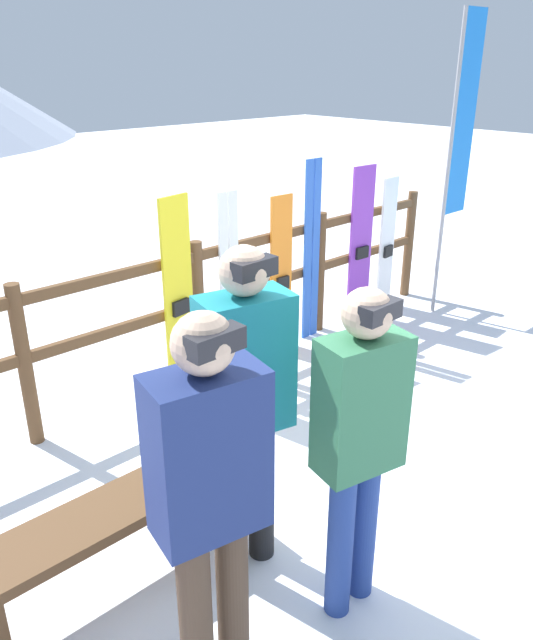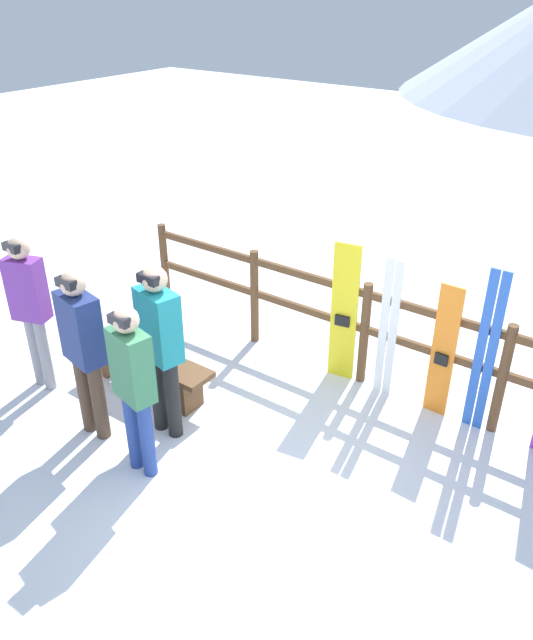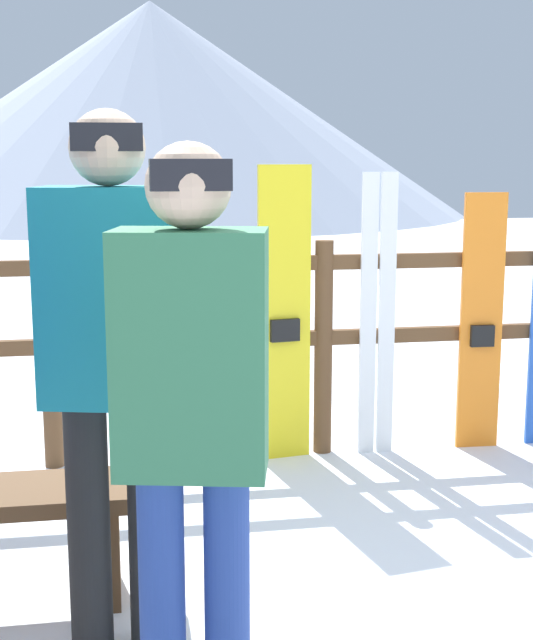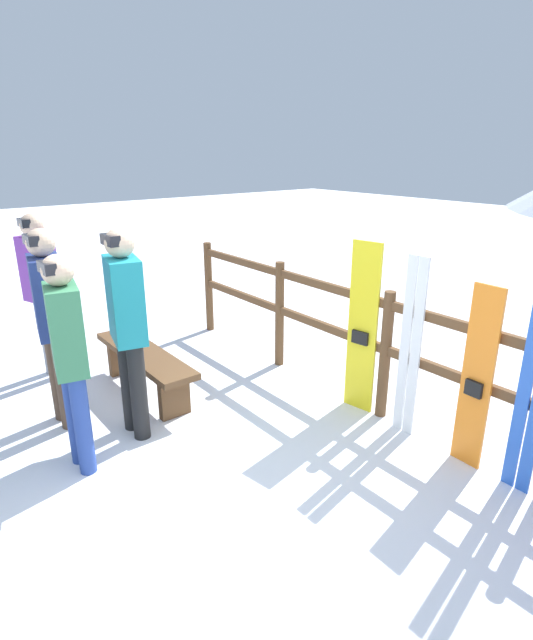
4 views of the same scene
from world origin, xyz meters
The scene contains 13 objects.
ground_plane centered at (0.00, 0.00, 0.00)m, with size 40.00×40.00×0.00m, color white.
fence centered at (0.00, 1.97, 0.71)m, with size 5.97×0.10×1.19m.
bench centered at (-1.75, 0.47, 0.34)m, with size 1.57×0.36×0.45m.
person_navy centered at (-1.68, -0.35, 1.02)m, with size 0.47×0.32×1.74m.
person_plaid_green centered at (-0.92, -0.46, 0.98)m, with size 0.43×0.29×1.67m.
person_teal centered at (-1.12, 0.08, 1.04)m, with size 0.48×0.33×1.77m.
snowboard_yellow centered at (-0.23, 1.91, 0.79)m, with size 0.29×0.09×1.59m.
ski_pair_white centered at (0.29, 1.92, 0.78)m, with size 0.19×0.02×1.55m.
snowboard_orange centered at (0.89, 1.91, 0.72)m, with size 0.24×0.06×1.44m.
ski_pair_blue centered at (1.28, 1.92, 0.85)m, with size 0.19×0.02×1.71m.
snowboard_purple centered at (2.00, 1.91, 0.78)m, with size 0.30×0.07×1.57m.
snowboard_white centered at (2.44, 1.91, 0.70)m, with size 0.26×0.07×1.41m.
rental_flag centered at (2.86, 1.46, 1.81)m, with size 0.40×0.04×2.96m.
Camera 1 is at (-2.83, -1.90, 2.52)m, focal length 35.00 mm.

